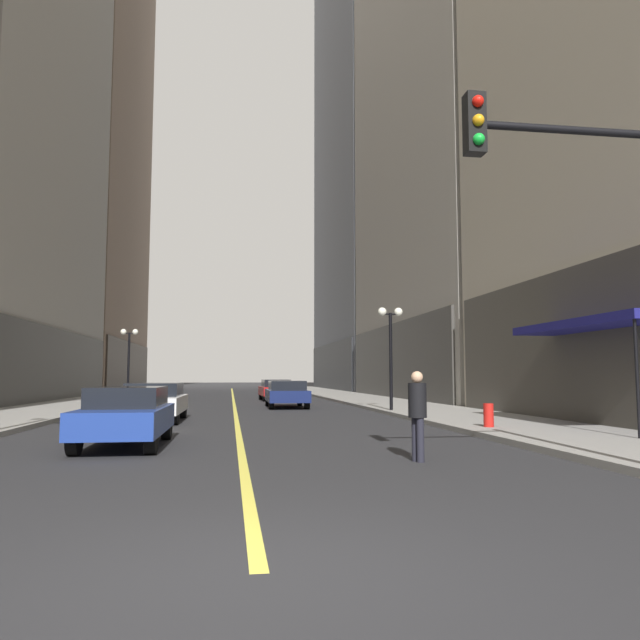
{
  "coord_description": "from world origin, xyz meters",
  "views": [
    {
      "loc": [
        -0.25,
        -5.03,
        1.58
      ],
      "look_at": [
        4.63,
        28.04,
        4.63
      ],
      "focal_mm": 34.18,
      "sensor_mm": 36.0,
      "label": 1
    }
  ],
  "objects_px": {
    "car_blue": "(127,414)",
    "fire_hydrant_right": "(489,418)",
    "pedestrian_in_black_coat": "(417,409)",
    "street_lamp_right_mid": "(391,335)",
    "street_lamp_left_far": "(129,348)",
    "car_navy": "(287,393)",
    "car_red": "(275,389)",
    "traffic_light_near_right": "(616,228)",
    "car_white": "(154,400)"
  },
  "relations": [
    {
      "from": "pedestrian_in_black_coat",
      "to": "street_lamp_left_far",
      "type": "xyz_separation_m",
      "value": [
        -9.58,
        27.66,
        2.3
      ]
    },
    {
      "from": "car_white",
      "to": "car_navy",
      "type": "xyz_separation_m",
      "value": [
        5.35,
        8.34,
        0.0
      ]
    },
    {
      "from": "car_red",
      "to": "traffic_light_near_right",
      "type": "height_order",
      "value": "traffic_light_near_right"
    },
    {
      "from": "car_navy",
      "to": "fire_hydrant_right",
      "type": "bearing_deg",
      "value": -72.45
    },
    {
      "from": "car_navy",
      "to": "fire_hydrant_right",
      "type": "distance_m",
      "value": 14.52
    },
    {
      "from": "street_lamp_right_mid",
      "to": "street_lamp_left_far",
      "type": "bearing_deg",
      "value": 132.77
    },
    {
      "from": "fire_hydrant_right",
      "to": "car_white",
      "type": "bearing_deg",
      "value": 150.48
    },
    {
      "from": "car_blue",
      "to": "street_lamp_right_mid",
      "type": "bearing_deg",
      "value": 49.8
    },
    {
      "from": "pedestrian_in_black_coat",
      "to": "street_lamp_left_far",
      "type": "relative_size",
      "value": 0.37
    },
    {
      "from": "traffic_light_near_right",
      "to": "street_lamp_right_mid",
      "type": "xyz_separation_m",
      "value": [
        1.05,
        16.69,
        -0.49
      ]
    },
    {
      "from": "pedestrian_in_black_coat",
      "to": "street_lamp_right_mid",
      "type": "relative_size",
      "value": 0.37
    },
    {
      "from": "car_white",
      "to": "street_lamp_right_mid",
      "type": "height_order",
      "value": "street_lamp_right_mid"
    },
    {
      "from": "traffic_light_near_right",
      "to": "street_lamp_left_far",
      "type": "distance_m",
      "value": 32.72
    },
    {
      "from": "fire_hydrant_right",
      "to": "pedestrian_in_black_coat",
      "type": "bearing_deg",
      "value": -125.01
    },
    {
      "from": "traffic_light_near_right",
      "to": "fire_hydrant_right",
      "type": "bearing_deg",
      "value": 79.27
    },
    {
      "from": "street_lamp_left_far",
      "to": "fire_hydrant_right",
      "type": "bearing_deg",
      "value": -59.25
    },
    {
      "from": "car_white",
      "to": "street_lamp_right_mid",
      "type": "xyz_separation_m",
      "value": [
        9.22,
        3.01,
        2.54
      ]
    },
    {
      "from": "car_navy",
      "to": "fire_hydrant_right",
      "type": "xyz_separation_m",
      "value": [
        4.38,
        -13.84,
        -0.32
      ]
    },
    {
      "from": "pedestrian_in_black_coat",
      "to": "street_lamp_right_mid",
      "type": "bearing_deg",
      "value": 76.9
    },
    {
      "from": "car_blue",
      "to": "car_navy",
      "type": "bearing_deg",
      "value": 72.38
    },
    {
      "from": "street_lamp_left_far",
      "to": "fire_hydrant_right",
      "type": "xyz_separation_m",
      "value": [
        13.3,
        -22.35,
        -2.86
      ]
    },
    {
      "from": "traffic_light_near_right",
      "to": "street_lamp_right_mid",
      "type": "relative_size",
      "value": 1.28
    },
    {
      "from": "car_red",
      "to": "traffic_light_near_right",
      "type": "xyz_separation_m",
      "value": [
        2.73,
        -30.66,
        3.02
      ]
    },
    {
      "from": "car_blue",
      "to": "car_navy",
      "type": "distance_m",
      "value": 16.67
    },
    {
      "from": "car_navy",
      "to": "car_red",
      "type": "relative_size",
      "value": 1.15
    },
    {
      "from": "car_navy",
      "to": "street_lamp_left_far",
      "type": "xyz_separation_m",
      "value": [
        -8.92,
        8.51,
        2.53
      ]
    },
    {
      "from": "pedestrian_in_black_coat",
      "to": "street_lamp_right_mid",
      "type": "xyz_separation_m",
      "value": [
        3.22,
        13.82,
        2.3
      ]
    },
    {
      "from": "car_red",
      "to": "car_navy",
      "type": "bearing_deg",
      "value": -90.63
    },
    {
      "from": "car_navy",
      "to": "traffic_light_near_right",
      "type": "height_order",
      "value": "traffic_light_near_right"
    },
    {
      "from": "car_navy",
      "to": "traffic_light_near_right",
      "type": "distance_m",
      "value": 22.4
    },
    {
      "from": "car_white",
      "to": "fire_hydrant_right",
      "type": "height_order",
      "value": "car_white"
    },
    {
      "from": "car_red",
      "to": "car_blue",
      "type": "bearing_deg",
      "value": -101.84
    },
    {
      "from": "car_white",
      "to": "car_red",
      "type": "bearing_deg",
      "value": 72.23
    },
    {
      "from": "car_blue",
      "to": "street_lamp_right_mid",
      "type": "height_order",
      "value": "street_lamp_right_mid"
    },
    {
      "from": "car_navy",
      "to": "pedestrian_in_black_coat",
      "type": "xyz_separation_m",
      "value": [
        0.66,
        -19.15,
        0.24
      ]
    },
    {
      "from": "street_lamp_left_far",
      "to": "street_lamp_right_mid",
      "type": "relative_size",
      "value": 1.0
    },
    {
      "from": "car_blue",
      "to": "street_lamp_left_far",
      "type": "bearing_deg",
      "value": 99.03
    },
    {
      "from": "car_navy",
      "to": "pedestrian_in_black_coat",
      "type": "relative_size",
      "value": 2.89
    },
    {
      "from": "street_lamp_right_mid",
      "to": "car_blue",
      "type": "bearing_deg",
      "value": -130.2
    },
    {
      "from": "car_blue",
      "to": "fire_hydrant_right",
      "type": "distance_m",
      "value": 9.65
    },
    {
      "from": "car_blue",
      "to": "car_white",
      "type": "distance_m",
      "value": 7.56
    },
    {
      "from": "street_lamp_right_mid",
      "to": "fire_hydrant_right",
      "type": "distance_m",
      "value": 8.99
    },
    {
      "from": "car_blue",
      "to": "pedestrian_in_black_coat",
      "type": "height_order",
      "value": "pedestrian_in_black_coat"
    },
    {
      "from": "car_navy",
      "to": "street_lamp_right_mid",
      "type": "relative_size",
      "value": 1.08
    },
    {
      "from": "pedestrian_in_black_coat",
      "to": "fire_hydrant_right",
      "type": "distance_m",
      "value": 6.5
    },
    {
      "from": "car_red",
      "to": "pedestrian_in_black_coat",
      "type": "distance_m",
      "value": 27.8
    },
    {
      "from": "car_blue",
      "to": "pedestrian_in_black_coat",
      "type": "distance_m",
      "value": 6.58
    },
    {
      "from": "car_red",
      "to": "fire_hydrant_right",
      "type": "relative_size",
      "value": 5.2
    },
    {
      "from": "car_white",
      "to": "street_lamp_left_far",
      "type": "distance_m",
      "value": 17.41
    },
    {
      "from": "car_red",
      "to": "pedestrian_in_black_coat",
      "type": "relative_size",
      "value": 2.51
    }
  ]
}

